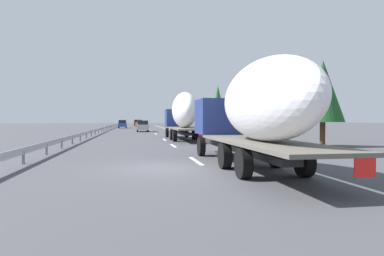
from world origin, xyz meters
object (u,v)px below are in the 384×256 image
(car_red_compact, at_px, (137,123))
(road_sign, at_px, (184,118))
(car_yellow_coupe, at_px, (139,123))
(truck_trailing, at_px, (253,109))
(car_blue_sedan, at_px, (123,124))
(truck_lead, at_px, (183,114))
(car_silver_hatch, at_px, (143,126))

(car_red_compact, distance_m, road_sign, 52.18)
(road_sign, bearing_deg, car_yellow_coupe, 8.66)
(truck_trailing, relative_size, car_blue_sedan, 3.24)
(truck_lead, xyz_separation_m, road_sign, (20.68, -3.10, -0.32))
(truck_trailing, distance_m, road_sign, 40.95)
(car_red_compact, bearing_deg, car_blue_sedan, 172.80)
(car_red_compact, relative_size, car_blue_sedan, 1.05)
(car_silver_hatch, bearing_deg, road_sign, -104.32)
(truck_trailing, bearing_deg, truck_lead, 0.00)
(car_silver_hatch, bearing_deg, car_yellow_coupe, 0.03)
(car_blue_sedan, distance_m, road_sign, 26.93)
(car_yellow_coupe, relative_size, car_silver_hatch, 0.95)
(car_yellow_coupe, bearing_deg, truck_trailing, -177.68)
(truck_trailing, height_order, car_silver_hatch, truck_trailing)
(car_red_compact, xyz_separation_m, car_silver_hatch, (-50.04, -0.54, -0.02))
(truck_trailing, bearing_deg, road_sign, -4.34)
(car_blue_sedan, bearing_deg, road_sign, -157.27)
(truck_trailing, xyz_separation_m, road_sign, (40.83, -3.10, -0.18))
(truck_trailing, bearing_deg, car_silver_hatch, 4.52)
(truck_lead, bearing_deg, truck_trailing, -180.00)
(car_red_compact, bearing_deg, truck_trailing, -177.59)
(car_blue_sedan, height_order, road_sign, road_sign)
(car_yellow_coupe, bearing_deg, car_blue_sedan, 167.59)
(truck_trailing, height_order, car_red_compact, truck_trailing)
(car_blue_sedan, bearing_deg, truck_trailing, -173.66)
(car_yellow_coupe, xyz_separation_m, road_sign, (-42.56, -6.48, 1.31))
(car_yellow_coupe, relative_size, car_blue_sedan, 1.05)
(car_blue_sedan, relative_size, road_sign, 1.29)
(truck_lead, height_order, road_sign, truck_lead)
(car_red_compact, xyz_separation_m, car_yellow_coupe, (-9.14, -0.51, -0.00))
(truck_trailing, xyz_separation_m, car_silver_hatch, (42.48, 3.36, -1.51))
(truck_lead, bearing_deg, car_blue_sedan, 9.11)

